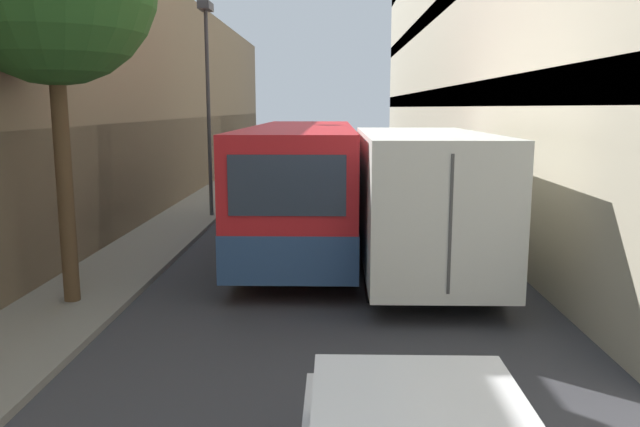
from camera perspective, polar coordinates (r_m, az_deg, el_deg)
name	(u,v)px	position (r m, az deg, el deg)	size (l,w,h in m)	color
ground_plane	(328,246)	(16.22, 0.71, -2.99)	(150.00, 150.00, 0.00)	#38383D
sidewalk_left	(153,243)	(16.89, -14.99, -2.62)	(2.01, 60.00, 0.12)	gray
building_left_shopfront	(65,107)	(17.24, -22.32, 9.01)	(2.40, 60.00, 7.86)	#847056
bus	(303,182)	(16.17, -1.59, 2.86)	(2.54, 10.75, 3.09)	red
box_truck	(416,194)	(14.17, 8.74, 1.82)	(2.50, 8.98, 3.05)	silver
street_lamp	(207,69)	(20.25, -10.26, 12.85)	(0.36, 0.80, 6.63)	#38383D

